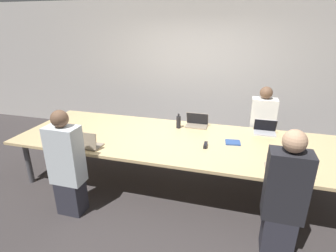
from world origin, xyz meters
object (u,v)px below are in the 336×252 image
Objects in this scene: laptop_far_right at (265,129)px; stapler at (205,145)px; laptop_far_center at (197,122)px; laptop_near_left at (88,143)px; person_far_right at (261,129)px; cup_near_left at (71,142)px; person_near_right at (284,197)px; person_near_left at (67,166)px; laptop_near_right at (282,166)px; bottle_far_center at (178,122)px.

laptop_far_right is 1.09m from stapler.
laptop_far_center is 1.77m from laptop_near_left.
person_far_right is 17.27× the size of cup_near_left.
person_near_left is at bearing 0.69° from person_near_right.
person_near_right reaches higher than stapler.
person_far_right reaches higher than laptop_far_center.
person_near_left is (-2.51, -0.46, -0.13)m from laptop_near_right.
cup_near_left reaches higher than stapler.
person_far_right is at bearing 92.81° from laptop_far_right.
person_far_right is at bearing 21.37° from bottle_far_center.
laptop_far_right is (-0.12, 1.15, -0.00)m from laptop_near_right.
stapler is (1.80, 0.45, -0.02)m from cup_near_left.
laptop_far_right is 4.11× the size of cup_near_left.
person_near_right is 9.32× the size of stapler.
stapler is (-0.93, 0.41, -0.04)m from laptop_near_right.
laptop_near_right is at bearing -34.64° from bottle_far_center.
laptop_far_center is 1.65m from laptop_near_right.
laptop_far_center is at bearing -129.35° from person_near_left.
laptop_near_left is at bearing 1.48° from laptop_near_right.
person_near_right is at bearing -86.38° from person_far_right.
person_near_right is 17.55× the size of cup_near_left.
laptop_near_right is at bearing -178.52° from laptop_near_left.
laptop_near_left is 0.23× the size of person_near_left.
laptop_near_right reaches higher than stapler.
person_far_right is (1.31, 0.51, -0.17)m from bottle_far_center.
laptop_far_center is 1.10× the size of laptop_near_left.
laptop_near_left is at bearing -152.60° from laptop_far_right.
person_near_left reaches higher than person_far_right.
laptop_near_left is (-2.31, -1.58, 0.14)m from person_far_right.
laptop_near_right is 0.26× the size of person_far_right.
cup_near_left is at bearing 0.79° from laptop_near_right.
laptop_far_right is 2.86m from cup_near_left.
laptop_near_right is at bearing -91.70° from person_near_right.
person_near_left is 17.33× the size of cup_near_left.
laptop_near_left is 1.60m from stapler.
stapler is at bearing -23.98° from laptop_near_right.
cup_near_left is at bearing -140.77° from bottle_far_center.
laptop_far_right is at bearing -146.08° from person_near_left.
person_near_right is 2.47m from laptop_near_left.
laptop_near_right is at bearing -84.87° from person_far_right.
laptop_near_right is 2.45m from laptop_near_left.
laptop_far_center is 1.08× the size of laptop_far_right.
laptop_far_center is 1.48× the size of bottle_far_center.
laptop_near_right is 0.26× the size of person_near_right.
laptop_near_right is 1.15m from laptop_far_right.
person_far_right is (-0.02, 0.37, -0.13)m from laptop_far_right.
laptop_far_center is at bearing -161.17° from person_far_right.
person_near_left is (-2.50, -0.03, -0.01)m from person_near_right.
person_near_right is 1.02× the size of person_far_right.
laptop_far_right is (1.06, -0.02, -0.00)m from laptop_far_center.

